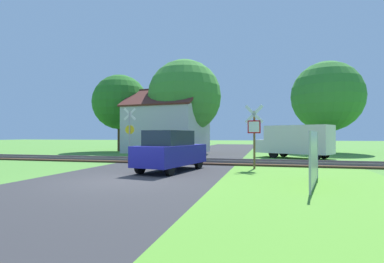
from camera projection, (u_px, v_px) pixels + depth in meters
The scene contains 13 objects.
ground_plane at pixel (119, 181), 10.27m from camera, with size 160.00×160.00×0.00m, color #4C8433.
road_asphalt at pixel (142, 174), 12.21m from camera, with size 6.67×80.00×0.01m, color #2D2D30.
grass_verge at pixel (330, 205), 6.78m from camera, with size 6.00×20.00×0.01m, color #54912D.
rail_track at pixel (179, 161), 17.39m from camera, with size 60.00×2.60×0.22m.
stop_sign_near at pixel (254, 132), 13.97m from camera, with size 0.87×0.19×3.00m.
crossing_sign_far at pixel (130, 129), 20.90m from camera, with size 0.87×0.20×3.49m.
house at pixel (167, 128), 27.22m from camera, with size 7.44×6.64×5.92m.
tree_left at pixel (120, 102), 29.37m from camera, with size 5.34×5.34×7.49m.
tree_far at pixel (327, 96), 27.25m from camera, with size 6.37×6.37×8.29m.
tree_center at pixel (184, 97), 27.29m from camera, with size 6.69×6.69×8.45m.
mail_truck at pixel (296, 140), 20.37m from camera, with size 5.19×3.95×2.24m.
parked_car at pixel (171, 151), 13.09m from camera, with size 2.39×4.24×1.78m.
fence_panel at pixel (314, 158), 9.45m from camera, with size 0.75×3.42×1.70m.
Camera 1 is at (4.95, -9.36, 1.58)m, focal length 28.00 mm.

